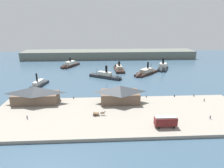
{
  "coord_description": "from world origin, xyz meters",
  "views": [
    {
      "loc": [
        -8.06,
        -95.04,
        38.77
      ],
      "look_at": [
        -2.1,
        15.01,
        2.0
      ],
      "focal_mm": 30.74,
      "sensor_mm": 36.0,
      "label": 1
    }
  ],
  "objects": [
    {
      "name": "ferry_near_quay",
      "position": [
        41.41,
        55.1,
        1.65
      ],
      "size": [
        14.53,
        22.17,
        11.58
      ],
      "color": "#23282D",
      "rests_on": "ground"
    },
    {
      "name": "street_tram",
      "position": [
        14.95,
        -33.9,
        3.71
      ],
      "size": [
        8.15,
        2.88,
        4.3
      ],
      "color": "maroon",
      "rests_on": "quay_promenade"
    },
    {
      "name": "ferry_moored_east",
      "position": [
        -47.42,
        16.33,
        1.29
      ],
      "size": [
        8.32,
        20.42,
        10.01
      ],
      "color": "#23282D",
      "rests_on": "ground"
    },
    {
      "name": "ground_plane",
      "position": [
        0.0,
        0.0,
        0.0
      ],
      "size": [
        320.0,
        320.0,
        0.0
      ],
      "primitive_type": "plane",
      "color": "#385166"
    },
    {
      "name": "ferry_approaching_east",
      "position": [
        23.11,
        40.84,
        1.46
      ],
      "size": [
        21.85,
        21.9,
        11.08
      ],
      "color": "black",
      "rests_on": "ground"
    },
    {
      "name": "ferry_shed_customs_shed",
      "position": [
        -39.62,
        -8.95,
        5.34
      ],
      "size": [
        21.06,
        8.98,
        8.15
      ],
      "color": "brown",
      "rests_on": "quay_promenade"
    },
    {
      "name": "seawall_edge",
      "position": [
        0.0,
        -3.6,
        0.5
      ],
      "size": [
        110.0,
        0.8,
        1.0
      ],
      "primitive_type": "cube",
      "color": "slate",
      "rests_on": "ground"
    },
    {
      "name": "mooring_post_east",
      "position": [
        14.39,
        -5.05,
        1.65
      ],
      "size": [
        0.44,
        0.44,
        0.9
      ],
      "primitive_type": "cylinder",
      "color": "black",
      "rests_on": "quay_promenade"
    },
    {
      "name": "mooring_post_west",
      "position": [
        -22.56,
        -4.86,
        1.65
      ],
      "size": [
        0.44,
        0.44,
        0.9
      ],
      "primitive_type": "cylinder",
      "color": "black",
      "rests_on": "quay_promenade"
    },
    {
      "name": "ferry_outer_harbor",
      "position": [
        -36.78,
        69.64,
        1.63
      ],
      "size": [
        15.34,
        21.83,
        9.68
      ],
      "color": "black",
      "rests_on": "ground"
    },
    {
      "name": "mooring_post_center_west",
      "position": [
        39.4,
        -5.14,
        1.65
      ],
      "size": [
        0.44,
        0.44,
        0.9
      ],
      "primitive_type": "cylinder",
      "color": "black",
      "rests_on": "quay_promenade"
    },
    {
      "name": "mooring_post_center_east",
      "position": [
        29.16,
        -5.03,
        1.65
      ],
      "size": [
        0.44,
        0.44,
        0.9
      ],
      "primitive_type": "cylinder",
      "color": "black",
      "rests_on": "quay_promenade"
    },
    {
      "name": "pedestrian_walking_west",
      "position": [
        41.48,
        -11.58,
        1.91
      ],
      "size": [
        0.39,
        0.39,
        1.57
      ],
      "color": "#4C3D33",
      "rests_on": "quay_promenade"
    },
    {
      "name": "quay_promenade",
      "position": [
        0.0,
        -22.0,
        0.6
      ],
      "size": [
        110.0,
        36.0,
        1.2
      ],
      "primitive_type": "cube",
      "color": "gray",
      "rests_on": "ground"
    },
    {
      "name": "far_headland",
      "position": [
        0.0,
        110.0,
        4.0
      ],
      "size": [
        180.0,
        24.0,
        8.0
      ],
      "primitive_type": "cube",
      "color": "#60665B",
      "rests_on": "ground"
    },
    {
      "name": "ferry_departing_north",
      "position": [
        -4.04,
        33.68,
        1.6
      ],
      "size": [
        24.28,
        16.79,
        10.19
      ],
      "color": "#23282D",
      "rests_on": "ground"
    },
    {
      "name": "ferry_moored_west",
      "position": [
        5.6,
        57.47,
        1.39
      ],
      "size": [
        7.78,
        21.48,
        11.02
      ],
      "color": "black",
      "rests_on": "ground"
    },
    {
      "name": "pedestrian_near_cart",
      "position": [
        34.91,
        -28.83,
        1.93
      ],
      "size": [
        0.4,
        0.4,
        1.6
      ],
      "color": "#33384C",
      "rests_on": "quay_promenade"
    },
    {
      "name": "horse_cart",
      "position": [
        -9.69,
        -23.39,
        2.13
      ],
      "size": [
        5.41,
        1.47,
        1.87
      ],
      "color": "brown",
      "rests_on": "quay_promenade"
    },
    {
      "name": "ferry_shed_west_terminal",
      "position": [
        0.31,
        -9.91,
        5.37
      ],
      "size": [
        18.45,
        10.83,
        8.21
      ],
      "color": "brown",
      "rests_on": "quay_promenade"
    },
    {
      "name": "pedestrian_standing_center",
      "position": [
        -38.32,
        -24.82,
        1.9
      ],
      "size": [
        0.38,
        0.38,
        1.53
      ],
      "color": "#33384C",
      "rests_on": "quay_promenade"
    }
  ]
}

